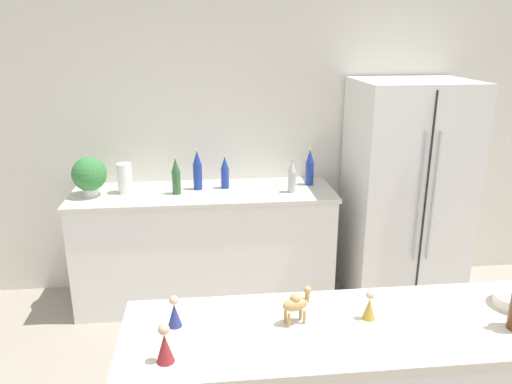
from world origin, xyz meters
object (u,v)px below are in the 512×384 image
(back_bottle_0, at_px, (176,177))
(wise_man_figurine_blue, at_px, (174,313))
(camel_figurine, at_px, (296,303))
(refrigerator, at_px, (405,193))
(paper_towel_roll, at_px, (125,178))
(back_bottle_1, at_px, (225,173))
(back_bottle_4, at_px, (197,170))
(back_bottle_2, at_px, (292,177))
(wise_man_figurine_crimson, at_px, (369,307))
(back_bottle_3, at_px, (310,167))
(wise_man_figurine_purple, at_px, (165,346))
(potted_plant, at_px, (89,175))

(back_bottle_0, distance_m, wise_man_figurine_blue, 1.90)
(camel_figurine, xyz_separation_m, wise_man_figurine_blue, (-0.48, 0.03, -0.03))
(refrigerator, xyz_separation_m, back_bottle_0, (-1.79, 0.04, 0.18))
(paper_towel_roll, height_order, back_bottle_1, back_bottle_1)
(camel_figurine, height_order, wise_man_figurine_blue, camel_figurine)
(back_bottle_4, distance_m, wise_man_figurine_blue, 1.99)
(back_bottle_2, xyz_separation_m, wise_man_figurine_blue, (-0.79, -1.84, -0.01))
(refrigerator, bearing_deg, paper_towel_roll, 177.30)
(wise_man_figurine_crimson, bearing_deg, refrigerator, 63.81)
(back_bottle_4, height_order, wise_man_figurine_crimson, back_bottle_4)
(back_bottle_3, bearing_deg, back_bottle_1, -178.46)
(back_bottle_3, height_order, back_bottle_4, back_bottle_4)
(back_bottle_4, distance_m, camel_figurine, 2.06)
(back_bottle_4, bearing_deg, paper_towel_roll, -176.48)
(camel_figurine, distance_m, wise_man_figurine_blue, 0.48)
(back_bottle_3, xyz_separation_m, wise_man_figurine_blue, (-0.97, -2.02, -0.02))
(back_bottle_0, distance_m, wise_man_figurine_purple, 2.12)
(potted_plant, bearing_deg, back_bottle_1, 4.89)
(back_bottle_1, distance_m, back_bottle_3, 0.68)
(paper_towel_roll, bearing_deg, back_bottle_3, 2.44)
(paper_towel_roll, distance_m, camel_figurine, 2.20)
(refrigerator, distance_m, back_bottle_2, 0.93)
(wise_man_figurine_crimson, bearing_deg, wise_man_figurine_blue, 177.70)
(paper_towel_roll, xyz_separation_m, back_bottle_4, (0.55, 0.03, 0.04))
(paper_towel_roll, relative_size, back_bottle_1, 0.89)
(back_bottle_0, height_order, wise_man_figurine_purple, back_bottle_0)
(camel_figurine, relative_size, wise_man_figurine_purple, 1.01)
(potted_plant, xyz_separation_m, wise_man_figurine_purple, (0.69, -2.14, -0.03))
(refrigerator, distance_m, wise_man_figurine_blue, 2.53)
(potted_plant, distance_m, back_bottle_2, 1.51)
(back_bottle_0, relative_size, back_bottle_3, 0.96)
(wise_man_figurine_purple, bearing_deg, refrigerator, 50.23)
(back_bottle_1, relative_size, back_bottle_4, 0.81)
(camel_figurine, bearing_deg, wise_man_figurine_purple, -159.03)
(back_bottle_1, relative_size, wise_man_figurine_blue, 1.95)
(back_bottle_1, bearing_deg, wise_man_figurine_purple, -98.11)
(back_bottle_0, xyz_separation_m, back_bottle_3, (1.05, 0.13, 0.01))
(back_bottle_3, distance_m, wise_man_figurine_purple, 2.45)
(back_bottle_0, relative_size, back_bottle_2, 1.09)
(paper_towel_roll, distance_m, back_bottle_1, 0.76)
(paper_towel_roll, relative_size, camel_figurine, 1.49)
(back_bottle_0, bearing_deg, wise_man_figurine_purple, -88.52)
(paper_towel_roll, height_order, back_bottle_0, back_bottle_0)
(potted_plant, distance_m, wise_man_figurine_blue, 2.04)
(wise_man_figurine_blue, bearing_deg, back_bottle_3, 64.35)
(potted_plant, bearing_deg, back_bottle_3, 3.55)
(back_bottle_4, distance_m, wise_man_figurine_crimson, 2.14)
(back_bottle_3, xyz_separation_m, camel_figurine, (-0.49, -2.05, 0.01))
(back_bottle_2, bearing_deg, refrigerator, 1.11)
(potted_plant, height_order, back_bottle_2, potted_plant)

